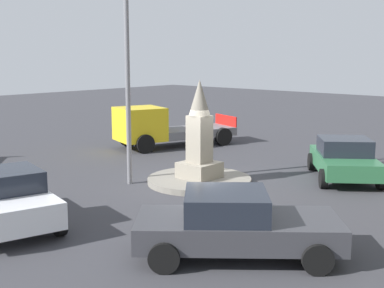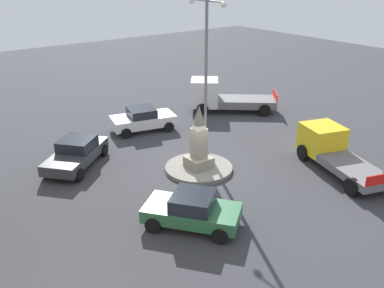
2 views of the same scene
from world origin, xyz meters
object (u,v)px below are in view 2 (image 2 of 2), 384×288
at_px(car_white_waiting, 143,119).
at_px(car_dark_grey_parked_left, 76,153).
at_px(streetlamp, 206,62).
at_px(car_green_passing, 192,210).
at_px(truck_yellow_approaching, 333,150).
at_px(monument, 199,142).
at_px(truck_white_parked_right, 222,97).

bearing_deg(car_white_waiting, car_dark_grey_parked_left, 113.17).
height_order(streetlamp, car_green_passing, streetlamp).
distance_m(car_white_waiting, truck_yellow_approaching, 11.74).
relative_size(streetlamp, car_dark_grey_parked_left, 1.93).
height_order(streetlamp, car_white_waiting, streetlamp).
distance_m(streetlamp, car_white_waiting, 6.77).
bearing_deg(streetlamp, monument, 133.20).
xyz_separation_m(streetlamp, car_white_waiting, (5.06, 1.02, -4.37)).
relative_size(monument, car_green_passing, 0.79).
bearing_deg(car_white_waiting, car_green_passing, 159.04).
distance_m(car_green_passing, truck_white_parked_right, 14.84).
relative_size(monument, car_dark_grey_parked_left, 0.74).
bearing_deg(car_white_waiting, truck_yellow_approaching, -154.05).
height_order(car_green_passing, car_white_waiting, car_white_waiting).
bearing_deg(monument, truck_yellow_approaching, -123.71).
distance_m(car_dark_grey_parked_left, truck_yellow_approaching, 13.42).
relative_size(car_green_passing, truck_yellow_approaching, 0.70).
relative_size(car_dark_grey_parked_left, truck_white_parked_right, 0.75).
height_order(monument, streetlamp, streetlamp).
relative_size(monument, truck_yellow_approaching, 0.55).
distance_m(car_green_passing, car_white_waiting, 11.24).
relative_size(car_dark_grey_parked_left, truck_yellow_approaching, 0.75).
relative_size(monument, truck_white_parked_right, 0.56).
distance_m(monument, car_green_passing, 5.15).
distance_m(streetlamp, truck_yellow_approaching, 8.04).
relative_size(streetlamp, truck_yellow_approaching, 1.44).
bearing_deg(car_green_passing, monument, -41.05).
xyz_separation_m(car_dark_grey_parked_left, truck_yellow_approaching, (-8.21, -10.62, 0.22)).
xyz_separation_m(streetlamp, car_dark_grey_parked_left, (2.72, 6.50, -4.40)).
bearing_deg(car_green_passing, truck_yellow_approaching, -90.36).
xyz_separation_m(car_white_waiting, car_dark_grey_parked_left, (-2.35, 5.48, -0.03)).
bearing_deg(monument, streetlamp, -46.80).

